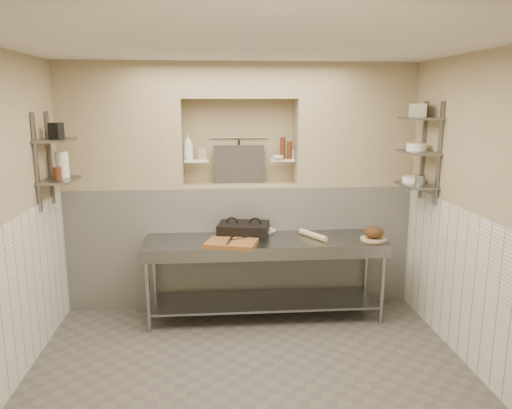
{
  "coord_description": "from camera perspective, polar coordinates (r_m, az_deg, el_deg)",
  "views": [
    {
      "loc": [
        -0.29,
        -4.01,
        2.38
      ],
      "look_at": [
        0.12,
        0.9,
        1.35
      ],
      "focal_mm": 35.0,
      "sensor_mm": 36.0,
      "label": 1
    }
  ],
  "objects": [
    {
      "name": "cutting_board",
      "position": [
        5.21,
        -2.83,
        -4.45
      ],
      "size": [
        0.59,
        0.49,
        0.05
      ],
      "primitive_type": "cube",
      "rotation": [
        0.0,
        0.0,
        -0.29
      ],
      "color": "brown",
      "rests_on": "prep_table"
    },
    {
      "name": "wainscot_right",
      "position": [
        4.91,
        23.56,
        -9.23
      ],
      "size": [
        0.02,
        3.9,
        1.4
      ],
      "primitive_type": "cube",
      "color": "white",
      "rests_on": "floor"
    },
    {
      "name": "canister_right",
      "position": [
        5.47,
        18.23,
        2.64
      ],
      "size": [
        0.11,
        0.11,
        0.11
      ],
      "primitive_type": "cylinder",
      "color": "gray",
      "rests_on": "wall_shelf_right_lower"
    },
    {
      "name": "condiment_c",
      "position": [
        5.9,
        4.11,
        5.81
      ],
      "size": [
        0.06,
        0.06,
        0.11
      ],
      "primitive_type": "cylinder",
      "color": "white",
      "rests_on": "alcove_shelf_right"
    },
    {
      "name": "backwall_header",
      "position": [
        5.78,
        -1.94,
        13.97
      ],
      "size": [
        1.3,
        0.4,
        0.4
      ],
      "primitive_type": "cube",
      "color": "tan",
      "rests_on": "backwall_lower"
    },
    {
      "name": "jar_left",
      "position": [
        5.3,
        -21.76,
        3.33
      ],
      "size": [
        0.08,
        0.08,
        0.13
      ],
      "primitive_type": "cylinder",
      "color": "#4F2412",
      "rests_on": "wall_shelf_left_lower"
    },
    {
      "name": "wainscot_left",
      "position": [
        4.67,
        -26.21,
        -10.54
      ],
      "size": [
        0.02,
        3.9,
        1.4
      ],
      "primitive_type": "cube",
      "color": "white",
      "rests_on": "floor"
    },
    {
      "name": "jug_left",
      "position": [
        5.47,
        -21.27,
        4.29
      ],
      "size": [
        0.13,
        0.13,
        0.26
      ],
      "primitive_type": "cylinder",
      "color": "white",
      "rests_on": "wall_shelf_left_lower"
    },
    {
      "name": "prep_table",
      "position": [
        5.5,
        1.01,
        -6.61
      ],
      "size": [
        2.6,
        0.7,
        0.9
      ],
      "color": "gray",
      "rests_on": "floor"
    },
    {
      "name": "shelf_rail_left_b",
      "position": [
        5.18,
        -23.79,
        4.37
      ],
      "size": [
        0.03,
        0.03,
        0.95
      ],
      "primitive_type": "cube",
      "color": "slate",
      "rests_on": "wall_left"
    },
    {
      "name": "wall_shelf_left_lower",
      "position": [
        5.35,
        -21.57,
        2.59
      ],
      "size": [
        0.3,
        0.5,
        0.02
      ],
      "primitive_type": "cube",
      "color": "slate",
      "rests_on": "wall_left"
    },
    {
      "name": "knife_blade",
      "position": [
        5.29,
        -1.8,
        -3.91
      ],
      "size": [
        0.21,
        0.14,
        0.01
      ],
      "primitive_type": "cube",
      "rotation": [
        0.0,
        0.0,
        0.51
      ],
      "color": "gray",
      "rests_on": "cutting_board"
    },
    {
      "name": "condiment_b",
      "position": [
        5.86,
        3.08,
        6.47
      ],
      "size": [
        0.06,
        0.06,
        0.25
      ],
      "primitive_type": "cylinder",
      "color": "#4F2412",
      "rests_on": "alcove_shelf_right"
    },
    {
      "name": "condiment_a",
      "position": [
        5.84,
        3.85,
        6.22
      ],
      "size": [
        0.06,
        0.06,
        0.21
      ],
      "primitive_type": "cylinder",
      "color": "#4F2412",
      "rests_on": "alcove_shelf_right"
    },
    {
      "name": "rolling_pin",
      "position": [
        5.52,
        6.53,
        -3.49
      ],
      "size": [
        0.26,
        0.4,
        0.06
      ],
      "primitive_type": "cylinder",
      "rotation": [
        1.57,
        0.0,
        0.52
      ],
      "color": "#DFBC89",
      "rests_on": "prep_table"
    },
    {
      "name": "wall_shelf_right_upper",
      "position": [
        5.5,
        18.28,
        9.34
      ],
      "size": [
        0.3,
        0.5,
        0.03
      ],
      "primitive_type": "cube",
      "color": "slate",
      "rests_on": "wall_right"
    },
    {
      "name": "ceiling",
      "position": [
        4.05,
        -0.68,
        18.47
      ],
      "size": [
        4.0,
        3.9,
        0.1
      ],
      "primitive_type": "cube",
      "color": "silver",
      "rests_on": "ground"
    },
    {
      "name": "backwall_pillar_right",
      "position": [
        5.99,
        11.01,
        8.9
      ],
      "size": [
        1.35,
        0.4,
        1.4
      ],
      "primitive_type": "cube",
      "color": "tan",
      "rests_on": "backwall_lower"
    },
    {
      "name": "bowl_right_mid",
      "position": [
        5.56,
        17.88,
        6.29
      ],
      "size": [
        0.21,
        0.21,
        0.08
      ],
      "primitive_type": "cylinder",
      "color": "white",
      "rests_on": "wall_shelf_right_mid"
    },
    {
      "name": "wall_right",
      "position": [
        4.75,
        24.89,
        -1.22
      ],
      "size": [
        0.1,
        3.9,
        2.8
      ],
      "primitive_type": "cube",
      "color": "tan",
      "rests_on": "ground"
    },
    {
      "name": "jar_alcove",
      "position": [
        5.79,
        -6.13,
        5.77
      ],
      "size": [
        0.09,
        0.09,
        0.13
      ],
      "primitive_type": "cube",
      "color": "tan",
      "rests_on": "alcove_shelf_left"
    },
    {
      "name": "tongs",
      "position": [
        5.18,
        -3.04,
        -4.14
      ],
      "size": [
        0.09,
        0.28,
        0.03
      ],
      "primitive_type": "cylinder",
      "rotation": [
        1.57,
        0.0,
        -0.24
      ],
      "color": "gray",
      "rests_on": "cutting_board"
    },
    {
      "name": "wall_shelf_right_mid",
      "position": [
        5.52,
        18.05,
        5.71
      ],
      "size": [
        0.3,
        0.5,
        0.02
      ],
      "primitive_type": "cube",
      "color": "slate",
      "rests_on": "wall_right"
    },
    {
      "name": "panini_press",
      "position": [
        5.54,
        -1.42,
        -2.9
      ],
      "size": [
        0.61,
        0.49,
        0.15
      ],
      "rotation": [
        0.0,
        0.0,
        -0.19
      ],
      "color": "black",
      "rests_on": "prep_table"
    },
    {
      "name": "mixing_bowl",
      "position": [
        5.65,
        1.05,
        -3.12
      ],
      "size": [
        0.27,
        0.27,
        0.05
      ],
      "primitive_type": "imported",
      "rotation": [
        0.0,
        0.0,
        0.29
      ],
      "color": "white",
      "rests_on": "prep_table"
    },
    {
      "name": "utensil_rail",
      "position": [
        5.96,
        -1.98,
        7.65
      ],
      "size": [
        0.7,
        0.02,
        0.02
      ],
      "primitive_type": "cylinder",
      "rotation": [
        0.0,
        1.57,
        0.0
      ],
      "color": "gray",
      "rests_on": "wall_back"
    },
    {
      "name": "shelf_rail_right_b",
      "position": [
        5.39,
        20.19,
        5.44
      ],
      "size": [
        0.03,
        0.03,
        1.05
      ],
      "primitive_type": "cube",
      "color": "slate",
      "rests_on": "wall_right"
    },
    {
      "name": "backwall_lower",
      "position": [
        6.01,
        -1.82,
        -4.45
      ],
      "size": [
        4.0,
        0.4,
        1.4
      ],
      "primitive_type": "cube",
      "color": "white",
      "rests_on": "floor"
    },
    {
      "name": "alcove_shelf_left",
      "position": [
        5.81,
        -6.83,
        4.99
      ],
      "size": [
        0.28,
        0.16,
        0.02
      ],
      "primitive_type": "cube",
      "color": "white",
      "rests_on": "backwall_lower"
    },
    {
      "name": "hanging_steel",
      "position": [
        5.95,
        -1.96,
        6.0
      ],
      "size": [
        0.02,
        0.02,
        0.3
      ],
      "primitive_type": "cylinder",
      "color": "black",
      "rests_on": "utensil_rail"
    },
    {
      "name": "wall_front",
      "position": [
        2.26,
        3.13,
        -13.89
      ],
      "size": [
        4.0,
        0.1,
        2.8
      ],
      "primitive_type": "cube",
      "color": "tan",
      "rests_on": "ground"
    },
    {
      "name": "basket_right",
      "position": [
        5.56,
        18.04,
        10.21
      ],
      "size": [
        0.25,
        0.27,
        0.14
      ],
      "primitive_type": "cube",
      "rotation": [
        0.0,
        0.0,
        -0.42
      ],
      "color": "gray",
      "rests_on": "wall_shelf_right_upper"
    },
    {
      "name": "wall_shelf_right_lower",
      "position": [
        5.56,
        17.82,
        2.13
      ],
      "size": [
        0.3,
        0.5,
        0.02
      ],
      "primitive_type": "cube",
      "color": "slate",
      "rests_on": "wall_right"
    },
    {
      "name": "bowl_right",
      "position": [
        5.65,
        17.45,
        2.75
      ],
      "size": [
        0.21,
        0.21,
        0.06
      ],
      "primitive_type": "cylinder",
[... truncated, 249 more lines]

